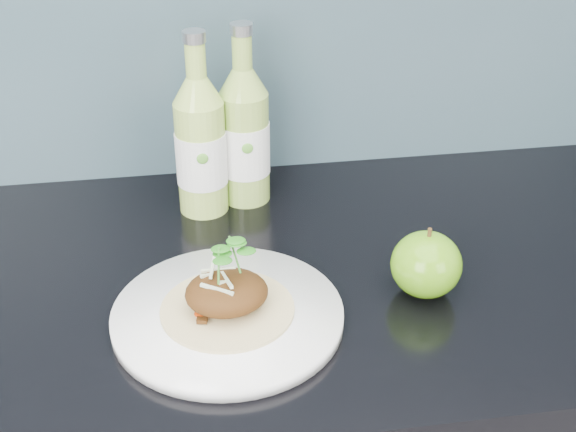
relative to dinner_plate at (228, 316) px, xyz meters
name	(u,v)px	position (x,y,z in m)	size (l,w,h in m)	color
dinner_plate	(228,316)	(0.00, 0.00, 0.00)	(0.34, 0.34, 0.02)	white
pork_taco	(226,290)	(0.00, 0.00, 0.04)	(0.15, 0.15, 0.10)	tan
green_apple	(426,264)	(0.24, 0.02, 0.03)	(0.10, 0.10, 0.09)	#598F0F
cider_bottle_left	(201,146)	(-0.01, 0.27, 0.09)	(0.09, 0.09, 0.26)	#A3C552
cider_bottle_right	(245,136)	(0.05, 0.29, 0.09)	(0.09, 0.09, 0.26)	#91B44B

